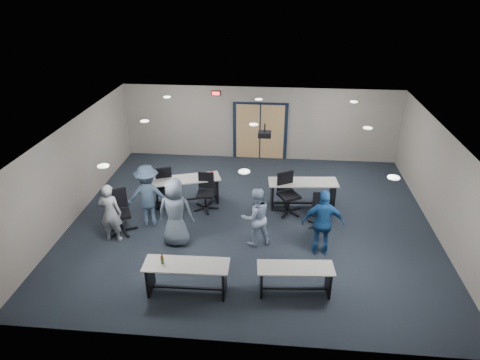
# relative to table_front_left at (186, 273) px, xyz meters

# --- Properties ---
(floor) EXTENTS (10.00, 10.00, 0.00)m
(floor) POSITION_rel_table_front_left_xyz_m (1.19, 3.17, -0.52)
(floor) COLOR black
(floor) RESTS_ON ground
(back_wall) EXTENTS (10.00, 0.04, 2.70)m
(back_wall) POSITION_rel_table_front_left_xyz_m (1.19, 7.67, 0.83)
(back_wall) COLOR gray
(back_wall) RESTS_ON floor
(front_wall) EXTENTS (10.00, 0.04, 2.70)m
(front_wall) POSITION_rel_table_front_left_xyz_m (1.19, -1.33, 0.83)
(front_wall) COLOR gray
(front_wall) RESTS_ON floor
(left_wall) EXTENTS (0.04, 9.00, 2.70)m
(left_wall) POSITION_rel_table_front_left_xyz_m (-3.81, 3.17, 0.83)
(left_wall) COLOR gray
(left_wall) RESTS_ON floor
(right_wall) EXTENTS (0.04, 9.00, 2.70)m
(right_wall) POSITION_rel_table_front_left_xyz_m (6.19, 3.17, 0.83)
(right_wall) COLOR gray
(right_wall) RESTS_ON floor
(ceiling) EXTENTS (10.00, 9.00, 0.04)m
(ceiling) POSITION_rel_table_front_left_xyz_m (1.19, 3.17, 2.18)
(ceiling) COLOR white
(ceiling) RESTS_ON back_wall
(double_door) EXTENTS (2.00, 0.07, 2.20)m
(double_door) POSITION_rel_table_front_left_xyz_m (1.19, 7.64, 0.53)
(double_door) COLOR black
(double_door) RESTS_ON back_wall
(exit_sign) EXTENTS (0.32, 0.07, 0.18)m
(exit_sign) POSITION_rel_table_front_left_xyz_m (-0.41, 7.62, 1.93)
(exit_sign) COLOR black
(exit_sign) RESTS_ON back_wall
(ceiling_projector) EXTENTS (0.35, 0.32, 0.37)m
(ceiling_projector) POSITION_rel_table_front_left_xyz_m (1.49, 3.67, 1.89)
(ceiling_projector) COLOR black
(ceiling_projector) RESTS_ON ceiling
(ceiling_can_lights) EXTENTS (6.24, 5.74, 0.02)m
(ceiling_can_lights) POSITION_rel_table_front_left_xyz_m (1.19, 3.42, 2.15)
(ceiling_can_lights) COLOR white
(ceiling_can_lights) RESTS_ON ceiling
(table_front_left) EXTENTS (1.85, 0.66, 1.02)m
(table_front_left) POSITION_rel_table_front_left_xyz_m (0.00, 0.00, 0.00)
(table_front_left) COLOR #AAA8A0
(table_front_left) RESTS_ON floor
(table_front_right) EXTENTS (1.68, 0.68, 0.67)m
(table_front_right) POSITION_rel_table_front_left_xyz_m (2.35, 0.21, -0.06)
(table_front_right) COLOR #AAA8A0
(table_front_right) RESTS_ON floor
(table_back_left) EXTENTS (2.12, 1.27, 0.95)m
(table_back_left) POSITION_rel_table_front_left_xyz_m (-0.82, 3.98, 0.05)
(table_back_left) COLOR #AAA8A0
(table_back_left) RESTS_ON floor
(table_back_right) EXTENTS (2.07, 0.85, 0.82)m
(table_back_right) POSITION_rel_table_front_left_xyz_m (2.64, 4.08, 0.04)
(table_back_right) COLOR #AAA8A0
(table_back_right) RESTS_ON floor
(chair_back_a) EXTENTS (0.93, 0.93, 1.15)m
(chair_back_a) POSITION_rel_table_front_left_xyz_m (-1.41, 3.75, 0.06)
(chair_back_a) COLOR black
(chair_back_a) RESTS_ON floor
(chair_back_b) EXTENTS (0.70, 0.70, 1.10)m
(chair_back_b) POSITION_rel_table_front_left_xyz_m (-0.20, 3.64, 0.03)
(chair_back_b) COLOR black
(chair_back_b) RESTS_ON floor
(chair_back_c) EXTENTS (1.03, 1.03, 1.21)m
(chair_back_c) POSITION_rel_table_front_left_xyz_m (2.24, 3.67, 0.09)
(chair_back_c) COLOR black
(chair_back_c) RESTS_ON floor
(chair_back_d) EXTENTS (0.61, 0.61, 0.95)m
(chair_back_d) POSITION_rel_table_front_left_xyz_m (3.08, 3.01, -0.04)
(chair_back_d) COLOR black
(chair_back_d) RESTS_ON floor
(chair_loose_left) EXTENTS (0.99, 0.99, 1.19)m
(chair_loose_left) POSITION_rel_table_front_left_xyz_m (-2.26, 2.22, 0.08)
(chair_loose_left) COLOR black
(chair_loose_left) RESTS_ON floor
(person_gray) EXTENTS (0.59, 0.39, 1.62)m
(person_gray) POSITION_rel_table_front_left_xyz_m (-2.35, 1.83, 0.29)
(person_gray) COLOR #999FA7
(person_gray) RESTS_ON floor
(person_plaid) EXTENTS (0.90, 0.59, 1.83)m
(person_plaid) POSITION_rel_table_front_left_xyz_m (-0.64, 1.84, 0.40)
(person_plaid) COLOR slate
(person_plaid) RESTS_ON floor
(person_lightblue) EXTENTS (0.94, 0.86, 1.58)m
(person_lightblue) POSITION_rel_table_front_left_xyz_m (1.38, 2.01, 0.27)
(person_lightblue) COLOR #A8BEDF
(person_lightblue) RESTS_ON floor
(person_navy) EXTENTS (1.03, 0.44, 1.75)m
(person_navy) POSITION_rel_table_front_left_xyz_m (3.03, 1.75, 0.36)
(person_navy) COLOR navy
(person_navy) RESTS_ON floor
(person_back) EXTENTS (1.26, 0.87, 1.78)m
(person_back) POSITION_rel_table_front_left_xyz_m (-1.60, 2.68, 0.38)
(person_back) COLOR #384D65
(person_back) RESTS_ON floor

